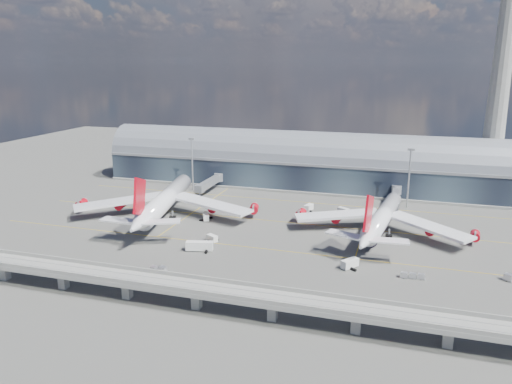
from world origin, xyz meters
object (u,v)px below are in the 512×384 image
(floodlight_mast_right, at_px, (409,177))
(service_truck_2, at_px, (199,246))
(service_truck_1, at_px, (212,238))
(cargo_train_0, at_px, (158,269))
(floodlight_mast_left, at_px, (192,163))
(service_truck_3, at_px, (350,264))
(airliner_right, at_px, (382,219))
(service_truck_5, at_px, (344,211))
(service_truck_0, at_px, (206,217))
(control_tower, at_px, (500,83))
(cargo_train_1, at_px, (413,276))
(airliner_left, at_px, (164,201))
(service_truck_4, at_px, (309,208))

(floodlight_mast_right, bearing_deg, service_truck_2, -131.72)
(service_truck_1, height_order, cargo_train_0, service_truck_1)
(floodlight_mast_left, distance_m, floodlight_mast_right, 100.00)
(service_truck_1, height_order, service_truck_3, service_truck_3)
(airliner_right, relative_size, service_truck_2, 7.46)
(service_truck_5, bearing_deg, service_truck_1, 172.18)
(floodlight_mast_right, distance_m, service_truck_0, 87.47)
(control_tower, height_order, floodlight_mast_right, control_tower)
(airliner_right, xyz_separation_m, cargo_train_0, (-61.41, -54.28, -4.76))
(floodlight_mast_left, height_order, service_truck_3, floodlight_mast_left)
(cargo_train_0, bearing_deg, cargo_train_1, -63.23)
(service_truck_2, bearing_deg, control_tower, -58.81)
(airliner_left, bearing_deg, service_truck_3, -32.40)
(service_truck_0, xyz_separation_m, service_truck_2, (10.84, -31.51, 0.34))
(floodlight_mast_left, relative_size, service_truck_1, 5.52)
(service_truck_3, bearing_deg, service_truck_4, 148.20)
(airliner_left, distance_m, service_truck_5, 73.11)
(service_truck_4, bearing_deg, service_truck_1, -103.89)
(cargo_train_1, bearing_deg, floodlight_mast_right, 6.86)
(service_truck_0, height_order, service_truck_5, service_truck_0)
(control_tower, relative_size, service_truck_4, 19.72)
(floodlight_mast_left, bearing_deg, control_tower, 11.72)
(service_truck_3, relative_size, cargo_train_1, 0.85)
(service_truck_2, relative_size, cargo_train_1, 1.29)
(control_tower, bearing_deg, service_truck_1, -137.23)
(service_truck_0, xyz_separation_m, cargo_train_0, (5.98, -51.14, -0.41))
(service_truck_3, height_order, service_truck_4, service_truck_3)
(floodlight_mast_left, bearing_deg, service_truck_4, -16.12)
(service_truck_2, bearing_deg, service_truck_3, -103.83)
(airliner_right, relative_size, cargo_train_1, 9.60)
(airliner_left, xyz_separation_m, airliner_right, (84.44, 4.74, -1.21))
(airliner_left, bearing_deg, control_tower, 17.68)
(airliner_right, bearing_deg, cargo_train_0, -131.54)
(service_truck_0, height_order, service_truck_4, service_truck_4)
(airliner_right, relative_size, cargo_train_0, 12.61)
(service_truck_1, relative_size, cargo_train_1, 0.65)
(control_tower, xyz_separation_m, cargo_train_1, (-32.41, -103.11, -50.81))
(floodlight_mast_right, bearing_deg, control_tower, 38.66)
(floodlight_mast_right, xyz_separation_m, airliner_right, (-8.58, -38.42, -7.95))
(service_truck_1, xyz_separation_m, service_truck_4, (25.01, 46.35, 0.17))
(service_truck_1, relative_size, service_truck_2, 0.50)
(control_tower, height_order, service_truck_2, control_tower)
(cargo_train_1, bearing_deg, service_truck_3, 87.88)
(control_tower, xyz_separation_m, service_truck_1, (-99.33, -91.89, -50.39))
(service_truck_4, bearing_deg, service_truck_3, -52.45)
(airliner_right, distance_m, service_truck_4, 37.40)
(service_truck_0, distance_m, cargo_train_1, 85.43)
(cargo_train_0, bearing_deg, control_tower, -27.87)
(service_truck_0, xyz_separation_m, cargo_train_1, (78.57, -33.55, -0.51))
(floodlight_mast_left, xyz_separation_m, service_truck_3, (84.26, -72.85, -12.18))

